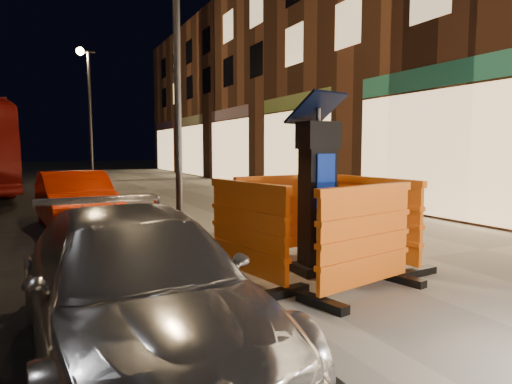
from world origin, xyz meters
name	(u,v)px	position (x,y,z in m)	size (l,w,h in m)	color
ground_plane	(230,296)	(0.00, 0.00, 0.00)	(120.00, 120.00, 0.00)	black
sidewalk	(424,263)	(3.00, 0.00, 0.07)	(6.00, 60.00, 0.15)	gray
kerb	(230,290)	(0.00, 0.00, 0.07)	(0.30, 60.00, 0.15)	slate
parking_kiosk	(317,189)	(1.17, -0.01, 1.21)	(0.67, 0.67, 2.11)	black
barrier_front	(365,240)	(1.17, -0.96, 0.74)	(1.51, 0.62, 1.18)	orange
barrier_back	(281,216)	(1.17, 0.94, 0.74)	(1.51, 0.62, 1.18)	orange
barrier_kerbside	(248,232)	(0.22, -0.01, 0.74)	(1.51, 0.62, 1.18)	orange
barrier_bldgside	(377,221)	(2.12, -0.01, 0.74)	(1.51, 0.62, 1.18)	orange
car_silver	(137,355)	(-1.27, -1.06, 0.00)	(1.66, 4.08, 1.19)	silver
car_red	(77,229)	(-1.30, 5.57, 0.00)	(1.29, 3.71, 1.22)	#A91B03
street_lamp_mid	(177,64)	(0.25, 3.00, 3.15)	(0.12, 0.12, 6.00)	#3F3F44
street_lamp_far	(90,117)	(0.25, 18.00, 3.15)	(0.12, 0.12, 6.00)	#3F3F44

